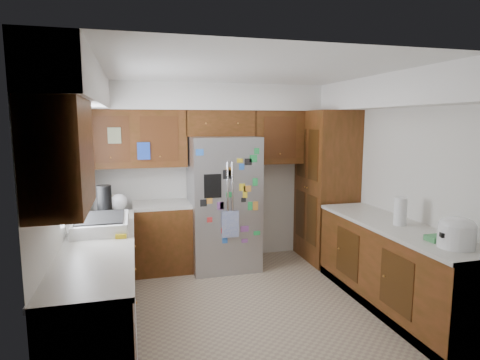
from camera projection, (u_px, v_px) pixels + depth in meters
name	position (u px, v px, depth m)	size (l,w,h in m)	color
floor	(248.00, 303.00, 4.44)	(3.60, 3.60, 0.00)	tan
room_shell	(230.00, 137.00, 4.50)	(3.64, 3.24, 2.52)	silver
left_counter_run	(118.00, 278.00, 4.06)	(1.36, 3.20, 0.92)	#442A0D
right_counter_run	(394.00, 270.00, 4.30)	(0.63, 2.25, 0.92)	#442A0D
pantry	(326.00, 186.00, 5.76)	(0.60, 0.90, 2.15)	#442A0D
fridge	(223.00, 203.00, 5.46)	(0.90, 0.79, 1.80)	#A8A7AD
bridge_cabinet	(219.00, 123.00, 5.52)	(0.96, 0.34, 0.35)	#442A0D
fridge_top_items	(216.00, 101.00, 5.44)	(0.93, 0.30, 0.29)	blue
sink_assembly	(101.00, 223.00, 4.01)	(0.52, 0.73, 0.37)	white
left_counter_clutter	(109.00, 203.00, 4.70)	(0.38, 0.89, 0.38)	black
rice_cooker	(457.00, 232.00, 3.44)	(0.31, 0.30, 0.27)	white
paper_towel	(400.00, 211.00, 4.19)	(0.13, 0.13, 0.29)	white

